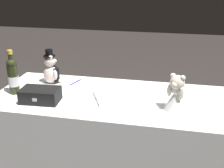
{
  "coord_description": "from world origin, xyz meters",
  "views": [
    {
      "loc": [
        0.38,
        -1.84,
        1.54
      ],
      "look_at": [
        0.0,
        0.0,
        0.8
      ],
      "focal_mm": 45.44,
      "sensor_mm": 36.0,
      "label": 1
    }
  ],
  "objects_px": {
    "teddy_bear_groom": "(52,70)",
    "signing_pen": "(76,82)",
    "guestbook": "(112,97)",
    "champagne_bottle": "(13,76)",
    "teddy_bear_bride": "(177,93)",
    "gift_case_black": "(40,95)"
  },
  "relations": [
    {
      "from": "teddy_bear_groom",
      "to": "signing_pen",
      "type": "height_order",
      "value": "teddy_bear_groom"
    },
    {
      "from": "signing_pen",
      "to": "guestbook",
      "type": "height_order",
      "value": "guestbook"
    },
    {
      "from": "champagne_bottle",
      "to": "guestbook",
      "type": "distance_m",
      "value": 0.74
    },
    {
      "from": "teddy_bear_bride",
      "to": "guestbook",
      "type": "xyz_separation_m",
      "value": [
        -0.45,
        0.08,
        -0.1
      ]
    },
    {
      "from": "teddy_bear_groom",
      "to": "guestbook",
      "type": "height_order",
      "value": "teddy_bear_groom"
    },
    {
      "from": "teddy_bear_bride",
      "to": "signing_pen",
      "type": "xyz_separation_m",
      "value": [
        -0.8,
        0.32,
        -0.11
      ]
    },
    {
      "from": "guestbook",
      "to": "teddy_bear_bride",
      "type": "bearing_deg",
      "value": -35.71
    },
    {
      "from": "teddy_bear_bride",
      "to": "champagne_bottle",
      "type": "height_order",
      "value": "champagne_bottle"
    },
    {
      "from": "teddy_bear_groom",
      "to": "guestbook",
      "type": "bearing_deg",
      "value": -20.5
    },
    {
      "from": "teddy_bear_groom",
      "to": "gift_case_black",
      "type": "xyz_separation_m",
      "value": [
        0.07,
        -0.36,
        -0.06
      ]
    },
    {
      "from": "guestbook",
      "to": "signing_pen",
      "type": "bearing_deg",
      "value": 120.45
    },
    {
      "from": "teddy_bear_bride",
      "to": "signing_pen",
      "type": "distance_m",
      "value": 0.87
    },
    {
      "from": "champagne_bottle",
      "to": "guestbook",
      "type": "bearing_deg",
      "value": 4.56
    },
    {
      "from": "teddy_bear_groom",
      "to": "teddy_bear_bride",
      "type": "distance_m",
      "value": 1.03
    },
    {
      "from": "gift_case_black",
      "to": "guestbook",
      "type": "distance_m",
      "value": 0.5
    },
    {
      "from": "teddy_bear_bride",
      "to": "guestbook",
      "type": "relative_size",
      "value": 0.98
    },
    {
      "from": "teddy_bear_bride",
      "to": "signing_pen",
      "type": "height_order",
      "value": "teddy_bear_bride"
    },
    {
      "from": "teddy_bear_groom",
      "to": "guestbook",
      "type": "distance_m",
      "value": 0.59
    },
    {
      "from": "teddy_bear_groom",
      "to": "champagne_bottle",
      "type": "distance_m",
      "value": 0.32
    },
    {
      "from": "teddy_bear_bride",
      "to": "champagne_bottle",
      "type": "relative_size",
      "value": 0.75
    },
    {
      "from": "champagne_bottle",
      "to": "gift_case_black",
      "type": "height_order",
      "value": "champagne_bottle"
    },
    {
      "from": "signing_pen",
      "to": "guestbook",
      "type": "bearing_deg",
      "value": -34.09
    }
  ]
}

